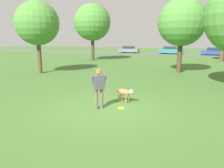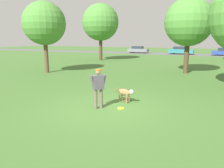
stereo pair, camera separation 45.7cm
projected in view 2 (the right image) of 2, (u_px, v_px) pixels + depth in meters
The scene contains 10 objects.
ground_plane at pixel (105, 109), 8.70m from camera, with size 120.00×120.00×0.00m, color #426B2D.
far_road_strip at pixel (190, 55), 38.27m from camera, with size 120.00×6.00×0.01m.
person at pixel (98, 86), 8.55m from camera, with size 0.50×0.59×1.58m.
dog at pixel (125, 93), 9.50m from camera, with size 0.99×0.48×0.62m.
frisbee at pixel (121, 108), 8.71m from camera, with size 0.27×0.27×0.02m.
tree_far_left at pixel (100, 22), 27.41m from camera, with size 4.59×4.59×7.05m.
tree_mid_center at pixel (189, 22), 16.88m from camera, with size 3.74×3.74×5.88m.
tree_near_left at pixel (44, 24), 17.17m from camera, with size 3.40×3.40×5.61m.
parked_car_grey at pixel (138, 50), 42.37m from camera, with size 3.88×1.98×1.32m.
parked_car_teal at pixel (181, 50), 38.94m from camera, with size 4.32×1.80×1.37m.
Camera 2 is at (3.74, -7.44, 2.73)m, focal length 35.00 mm.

